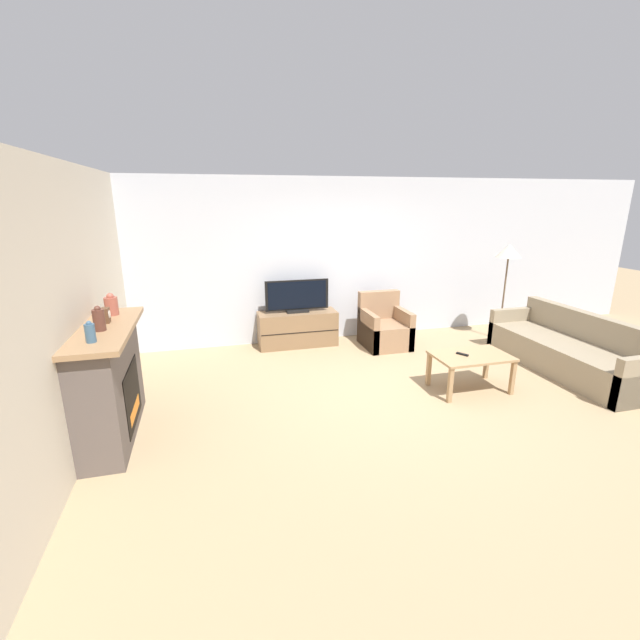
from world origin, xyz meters
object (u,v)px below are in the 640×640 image
mantel_vase_right (111,305)px  tv_stand (298,329)px  remote (462,354)px  coffee_table (471,360)px  tv (297,297)px  mantel_vase_centre_left (99,319)px  floor_lamp (509,255)px  couch (570,352)px  fireplace (109,382)px  mantel_clock (106,315)px  armchair (384,329)px  mantel_vase_left (90,332)px

mantel_vase_right → tv_stand: mantel_vase_right is taller
remote → tv_stand: bearing=93.9°
tv_stand → coffee_table: 2.85m
mantel_vase_right → tv: size_ratio=0.23×
mantel_vase_centre_left → mantel_vase_right: (0.00, 0.58, -0.00)m
floor_lamp → coffee_table: bearing=-135.6°
coffee_table → couch: bearing=6.8°
tv → mantel_vase_centre_left: bearing=-135.0°
mantel_vase_centre_left → coffee_table: bearing=1.9°
fireplace → mantel_vase_right: mantel_vase_right is taller
tv_stand → mantel_vase_centre_left: bearing=-135.0°
coffee_table → remote: bearing=167.3°
fireplace → mantel_clock: 0.67m
armchair → floor_lamp: floor_lamp is taller
fireplace → tv: fireplace is taller
remote → mantel_vase_centre_left: bearing=149.8°
tv_stand → couch: 4.04m
mantel_clock → tv_stand: 3.32m
tv_stand → remote: bearing=-53.6°
tv → fireplace: bearing=-136.7°
coffee_table → remote: 0.14m
couch → coffee_table: bearing=-173.2°
fireplace → mantel_vase_right: size_ratio=6.50×
tv → armchair: size_ratio=1.19×
mantel_clock → remote: (4.02, -0.10, -0.76)m
remote → floor_lamp: floor_lamp is taller
fireplace → armchair: size_ratio=1.78×
coffee_table → tv_stand: bearing=128.0°
coffee_table → tv: bearing=128.0°
mantel_clock → couch: (5.87, 0.08, -0.96)m
floor_lamp → couch: bearing=-88.8°
fireplace → tv: bearing=43.3°
fireplace → tv_stand: fireplace is taller
armchair → tv_stand: bearing=164.6°
mantel_vase_left → remote: 4.12m
mantel_clock → armchair: (3.76, 1.73, -0.95)m
tv → floor_lamp: size_ratio=0.63×
floor_lamp → remote: bearing=-137.9°
tv_stand → tv: bearing=-90.0°
fireplace → mantel_vase_centre_left: (0.02, -0.12, 0.68)m
mantel_clock → armchair: bearing=24.7°
mantel_clock → mantel_vase_left: bearing=-90.1°
mantel_vase_left → armchair: (3.76, 2.35, -0.97)m
tv_stand → floor_lamp: bearing=-9.3°
coffee_table → floor_lamp: bearing=44.4°
fireplace → tv_stand: (2.40, 2.26, -0.30)m
armchair → floor_lamp: size_ratio=0.53×
tv_stand → armchair: 1.43m
couch → mantel_vase_right: bearing=177.7°
mantel_clock → floor_lamp: 6.04m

